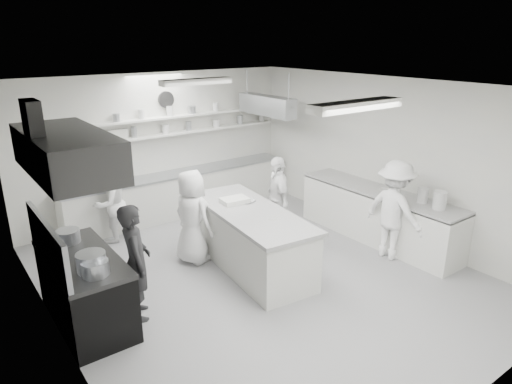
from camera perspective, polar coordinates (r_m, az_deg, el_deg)
floor at (r=7.54m, az=0.37°, el=-10.41°), size 6.00×7.00×0.02m
ceiling at (r=6.61m, az=0.43°, el=13.09°), size 6.00×7.00×0.02m
wall_back at (r=9.85m, az=-12.00°, el=5.65°), size 6.00×0.04×3.00m
wall_front at (r=4.84m, az=26.58°, el=-9.93°), size 6.00×0.04×3.00m
wall_left at (r=5.76m, az=-24.28°, el=-5.05°), size 0.04×7.00×3.00m
wall_right at (r=8.99m, az=15.90°, el=4.10°), size 0.04×7.00×3.00m
stove at (r=6.65m, az=-20.48°, el=-11.47°), size 0.80×1.80×0.90m
exhaust_hood at (r=5.96m, az=-22.53°, el=4.59°), size 0.85×2.00×0.50m
back_counter at (r=10.00m, az=-9.32°, el=-0.20°), size 5.00×0.60×0.92m
shelf_lower at (r=9.99m, az=-8.12°, el=7.52°), size 4.20×0.26×0.04m
shelf_upper at (r=9.93m, az=-8.21°, el=9.50°), size 4.20×0.26×0.04m
pass_through_window at (r=9.40m, az=-19.12°, el=4.08°), size 1.30×0.04×1.00m
wall_clock at (r=9.73m, az=-11.20°, el=11.24°), size 0.32×0.05×0.32m
right_counter at (r=8.91m, az=14.94°, el=-2.90°), size 0.74×3.30×0.94m
pot_rack at (r=9.80m, az=1.33°, el=10.75°), size 0.30×1.60×0.40m
light_fixture_front at (r=5.31m, az=12.40°, el=10.50°), size 1.30×0.25×0.10m
light_fixture_rear at (r=8.12m, az=-7.46°, el=13.49°), size 1.30×0.25×0.10m
prep_island at (r=7.61m, az=-0.70°, el=-6.01°), size 1.23×2.68×0.95m
stove_pot at (r=5.97m, az=-19.81°, el=-8.41°), size 0.35×0.35×0.28m
cook_stove at (r=6.37m, az=-14.74°, el=-8.44°), size 0.55×0.68×1.63m
cook_back at (r=8.89m, az=-17.74°, el=-1.37°), size 0.88×0.80×1.48m
cook_island_left at (r=7.73m, az=-7.96°, el=-3.10°), size 0.69×0.89×1.62m
cook_island_right at (r=8.47m, az=2.69°, el=-0.92°), size 0.72×1.03×1.63m
cook_right at (r=8.13m, az=16.86°, el=-2.19°), size 0.65×1.12×1.74m
bowl_island_a at (r=7.81m, az=-1.17°, el=-1.28°), size 0.33×0.33×0.07m
bowl_island_b at (r=7.10m, az=2.10°, el=-3.45°), size 0.23×0.23×0.05m
bowl_right at (r=8.79m, az=15.75°, el=0.16°), size 0.27×0.27×0.05m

